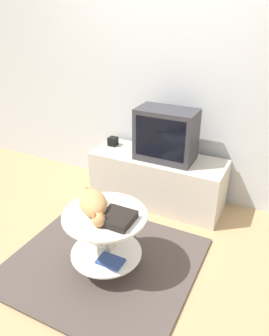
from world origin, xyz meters
The scene contains 9 objects.
ground_plane centered at (0.00, 0.00, 0.00)m, with size 12.00×12.00×0.00m, color tan.
wall_back centered at (0.00, 1.35, 1.30)m, with size 8.00×0.05×2.60m.
rug centered at (0.00, 0.00, 0.01)m, with size 1.40×1.30×0.02m.
tv_stand centered at (0.02, 1.03, 0.25)m, with size 1.32×0.48×0.51m.
tv centered at (0.09, 1.02, 0.75)m, with size 0.55×0.31×0.49m.
speaker centered at (-0.52, 1.08, 0.55)m, with size 0.09×0.09×0.09m.
coffee_table centered at (0.06, -0.04, 0.33)m, with size 0.61×0.61×0.49m.
dvd_box centered at (0.18, -0.08, 0.54)m, with size 0.22×0.22×0.05m.
cat centered at (-0.02, -0.05, 0.58)m, with size 0.40×0.41×0.15m.
Camera 1 is at (1.10, -1.66, 1.84)m, focal length 35.00 mm.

